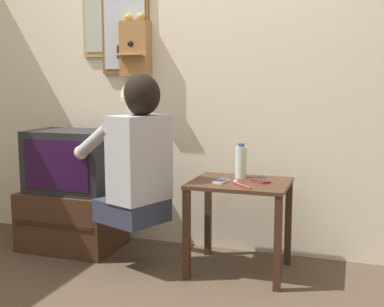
% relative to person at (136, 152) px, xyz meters
% --- Properties ---
extents(wall_back, '(6.80, 0.05, 2.55)m').
position_rel_person_xyz_m(wall_back, '(0.18, 0.57, 0.54)').
color(wall_back, beige).
rests_on(wall_back, ground_plane).
extents(side_table, '(0.58, 0.48, 0.56)m').
position_rel_person_xyz_m(side_table, '(0.60, 0.17, -0.28)').
color(side_table, '#422819').
rests_on(side_table, ground_plane).
extents(person, '(0.61, 0.52, 0.90)m').
position_rel_person_xyz_m(person, '(0.00, 0.00, 0.00)').
color(person, '#2D3347').
rests_on(person, ground_plane).
extents(tv_stand, '(0.65, 0.47, 0.40)m').
position_rel_person_xyz_m(tv_stand, '(-0.61, 0.22, -0.53)').
color(tv_stand, '#422819').
rests_on(tv_stand, ground_plane).
extents(television, '(0.58, 0.40, 0.42)m').
position_rel_person_xyz_m(television, '(-0.59, 0.22, -0.12)').
color(television, '#232326').
rests_on(television, tv_stand).
extents(wall_phone_antique, '(0.24, 0.18, 0.80)m').
position_rel_person_xyz_m(wall_phone_antique, '(-0.23, 0.49, 0.66)').
color(wall_phone_antique, '#9E6B3D').
extents(framed_picture, '(0.31, 0.03, 0.48)m').
position_rel_person_xyz_m(framed_picture, '(-0.50, 0.53, 0.84)').
color(framed_picture, tan).
extents(wall_mirror, '(0.36, 0.03, 0.67)m').
position_rel_person_xyz_m(wall_mirror, '(-0.32, 0.53, 0.82)').
color(wall_mirror, brown).
extents(cell_phone_held, '(0.08, 0.13, 0.01)m').
position_rel_person_xyz_m(cell_phone_held, '(0.50, 0.11, -0.17)').
color(cell_phone_held, silver).
rests_on(cell_phone_held, side_table).
extents(cell_phone_spare, '(0.13, 0.13, 0.01)m').
position_rel_person_xyz_m(cell_phone_spare, '(0.72, 0.19, -0.17)').
color(cell_phone_spare, maroon).
rests_on(cell_phone_spare, side_table).
extents(water_bottle, '(0.07, 0.07, 0.22)m').
position_rel_person_xyz_m(water_bottle, '(0.58, 0.28, -0.07)').
color(water_bottle, silver).
rests_on(water_bottle, side_table).
extents(toothbrush, '(0.13, 0.13, 0.02)m').
position_rel_person_xyz_m(toothbrush, '(0.64, 0.05, -0.16)').
color(toothbrush, '#D83F4C').
rests_on(toothbrush, side_table).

